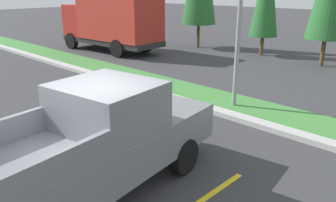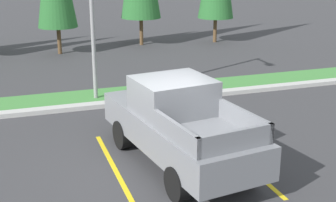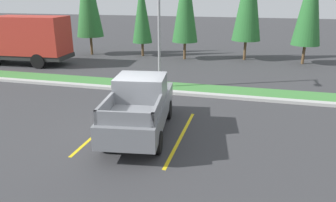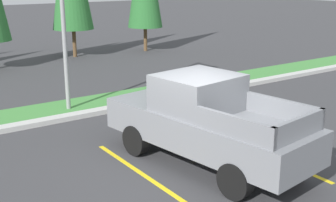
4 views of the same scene
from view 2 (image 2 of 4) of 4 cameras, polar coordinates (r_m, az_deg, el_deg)
name	(u,v)px [view 2 (image 2 of 4)]	position (r m, az deg, el deg)	size (l,w,h in m)	color
ground_plane	(165,166)	(11.75, -0.36, -7.72)	(120.00, 120.00, 0.00)	#38383A
parking_line_near	(117,173)	(11.45, -6.13, -8.52)	(0.12, 4.80, 0.01)	yellow
parking_line_far	(235,155)	(12.40, 8.05, -6.46)	(0.12, 4.80, 0.01)	yellow
curb_strip	(119,103)	(16.22, -5.92, -0.24)	(56.00, 0.40, 0.15)	#B2B2AD
grass_median	(112,95)	(17.26, -6.74, 0.69)	(56.00, 1.80, 0.06)	#42843D
pickup_truck_main	(178,124)	(11.48, 1.18, -2.72)	(2.62, 5.44, 2.10)	black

